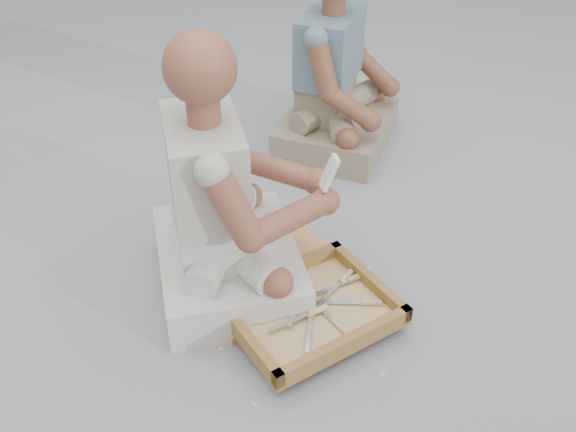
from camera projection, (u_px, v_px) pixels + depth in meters
name	position (u px, v px, depth m)	size (l,w,h in m)	color
ground	(312.00, 322.00, 2.17)	(60.00, 60.00, 0.00)	gray
carved_panel	(258.00, 271.00, 2.35)	(0.59, 0.39, 0.04)	olive
tool_tray	(310.00, 311.00, 2.13)	(0.57, 0.48, 0.07)	brown
chisel_0	(351.00, 279.00, 2.23)	(0.22, 0.04, 0.02)	silver
chisel_1	(365.00, 303.00, 2.15)	(0.21, 0.11, 0.02)	silver
chisel_2	(311.00, 314.00, 2.09)	(0.13, 0.20, 0.02)	silver
chisel_3	(303.00, 274.00, 2.27)	(0.12, 0.20, 0.02)	silver
chisel_4	(342.00, 280.00, 2.22)	(0.20, 0.12, 0.02)	silver
chisel_5	(312.00, 313.00, 2.09)	(0.22, 0.03, 0.02)	silver
chisel_6	(301.00, 292.00, 2.17)	(0.16, 0.18, 0.02)	silver
chisel_7	(343.00, 329.00, 2.05)	(0.06, 0.22, 0.02)	silver
wood_chip_0	(267.00, 293.00, 2.28)	(0.02, 0.01, 0.00)	tan
wood_chip_1	(341.00, 285.00, 2.31)	(0.02, 0.01, 0.00)	tan
wood_chip_2	(247.00, 263.00, 2.41)	(0.02, 0.01, 0.00)	tan
wood_chip_3	(368.00, 269.00, 2.38)	(0.02, 0.01, 0.00)	tan
wood_chip_4	(325.00, 314.00, 2.20)	(0.02, 0.01, 0.00)	tan
wood_chip_5	(342.00, 330.00, 2.14)	(0.02, 0.01, 0.00)	tan
wood_chip_6	(240.00, 297.00, 2.26)	(0.02, 0.01, 0.00)	tan
wood_chip_7	(328.00, 282.00, 2.33)	(0.02, 0.01, 0.00)	tan
wood_chip_8	(294.00, 268.00, 2.39)	(0.02, 0.01, 0.00)	tan
wood_chip_9	(345.00, 301.00, 2.25)	(0.02, 0.01, 0.00)	tan
wood_chip_10	(383.00, 375.00, 1.99)	(0.02, 0.01, 0.00)	tan
wood_chip_11	(221.00, 349.00, 2.07)	(0.02, 0.01, 0.00)	tan
wood_chip_12	(254.00, 405.00, 1.90)	(0.02, 0.01, 0.00)	tan
craftsman	(223.00, 210.00, 2.14)	(0.68, 0.69, 0.94)	silver
companion	(336.00, 85.00, 2.95)	(0.75, 0.74, 0.92)	gray
mobile_phone	(329.00, 173.00, 2.08)	(0.07, 0.06, 0.12)	silver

